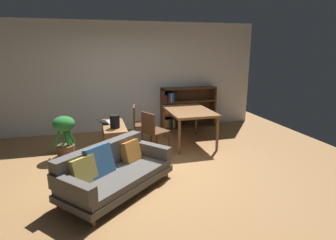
{
  "coord_description": "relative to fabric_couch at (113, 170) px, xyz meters",
  "views": [
    {
      "loc": [
        -0.88,
        -4.37,
        2.05
      ],
      "look_at": [
        0.41,
        0.33,
        0.8
      ],
      "focal_mm": 29.76,
      "sensor_mm": 36.0,
      "label": 1
    }
  ],
  "objects": [
    {
      "name": "dining_table",
      "position": [
        1.79,
        1.71,
        0.37
      ],
      "size": [
        0.91,
        1.3,
        0.76
      ],
      "color": "brown",
      "rests_on": "ground_plane"
    },
    {
      "name": "dining_chair_far",
      "position": [
        0.88,
        1.25,
        0.19
      ],
      "size": [
        0.56,
        0.57,
        0.87
      ],
      "color": "#56351E",
      "rests_on": "ground_plane"
    },
    {
      "name": "fabric_couch",
      "position": [
        0.0,
        0.0,
        0.0
      ],
      "size": [
        1.83,
        1.73,
        0.72
      ],
      "color": "olive",
      "rests_on": "ground_plane"
    },
    {
      "name": "bookshelf",
      "position": [
        2.12,
        3.03,
        0.21
      ],
      "size": [
        1.47,
        0.31,
        1.07
      ],
      "color": "#56351E",
      "rests_on": "ground_plane"
    },
    {
      "name": "desk_speaker",
      "position": [
        0.16,
        1.31,
        0.4
      ],
      "size": [
        0.18,
        0.18,
        0.25
      ],
      "color": "black",
      "rests_on": "media_console"
    },
    {
      "name": "back_wall_panel",
      "position": [
        0.66,
        3.2,
        1.04
      ],
      "size": [
        6.8,
        0.1,
        2.7
      ],
      "primitive_type": "cube",
      "color": "silver",
      "rests_on": "ground_plane"
    },
    {
      "name": "potted_floor_plant",
      "position": [
        -0.78,
        1.62,
        0.16
      ],
      "size": [
        0.44,
        0.43,
        0.81
      ],
      "color": "brown",
      "rests_on": "ground_plane"
    },
    {
      "name": "ground_plane",
      "position": [
        0.66,
        0.5,
        -0.31
      ],
      "size": [
        8.16,
        8.16,
        0.0
      ],
      "primitive_type": "plane",
      "color": "#9E7042"
    },
    {
      "name": "open_laptop",
      "position": [
        0.07,
        1.71,
        0.3
      ],
      "size": [
        0.44,
        0.38,
        0.07
      ],
      "color": "silver",
      "rests_on": "media_console"
    },
    {
      "name": "dining_chair_near",
      "position": [
        0.73,
        1.89,
        0.19
      ],
      "size": [
        0.47,
        0.51,
        0.87
      ],
      "color": "#56351E",
      "rests_on": "ground_plane"
    },
    {
      "name": "media_console",
      "position": [
        0.15,
        1.53,
        -0.02
      ],
      "size": [
        0.43,
        1.09,
        0.59
      ],
      "color": "olive",
      "rests_on": "ground_plane"
    }
  ]
}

